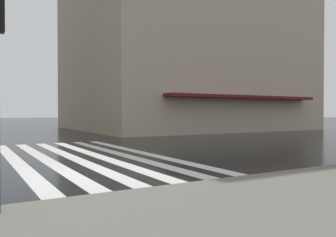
# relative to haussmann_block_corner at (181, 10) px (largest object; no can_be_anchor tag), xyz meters

# --- Properties ---
(ground_plane) EXTENTS (220.00, 220.00, 0.00)m
(ground_plane) POSITION_rel_haussmann_block_corner_xyz_m (-21.98, 17.26, -12.65)
(ground_plane) COLOR black
(zebra_crossing) EXTENTS (13.00, 5.50, 0.01)m
(zebra_crossing) POSITION_rel_haussmann_block_corner_xyz_m (-17.98, 15.99, -12.65)
(zebra_crossing) COLOR silver
(zebra_crossing) RESTS_ON ground_plane
(haussmann_block_corner) EXTENTS (20.17, 21.64, 25.84)m
(haussmann_block_corner) POSITION_rel_haussmann_block_corner_xyz_m (0.00, 0.00, 0.00)
(haussmann_block_corner) COLOR tan
(haussmann_block_corner) RESTS_ON ground_plane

